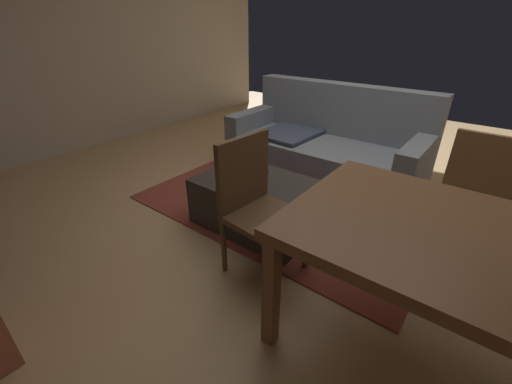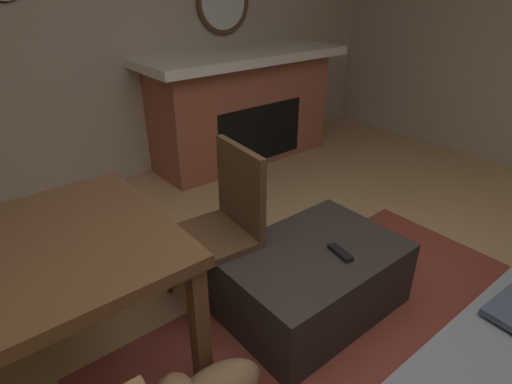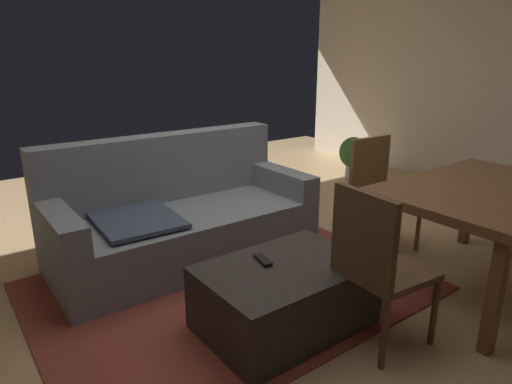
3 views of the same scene
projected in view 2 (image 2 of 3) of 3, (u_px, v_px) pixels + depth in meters
wall_back_fireplace_side at (68, 26)px, 3.23m from camera, size 7.34×0.12×2.76m
area_rug at (398, 373)px, 2.00m from camera, size 2.60×2.00×0.01m
fireplace at (243, 107)px, 4.16m from camera, size 2.08×0.76×1.10m
round_wall_mirror at (223, 2)px, 3.92m from camera, size 0.60×0.05×0.60m
ottoman_coffee_table at (312, 279)px, 2.32m from camera, size 0.98×0.67×0.41m
tv_remote at (340, 253)px, 2.18m from camera, size 0.08×0.17×0.02m
dining_chair_west at (225, 219)px, 2.29m from camera, size 0.48×0.48×0.93m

